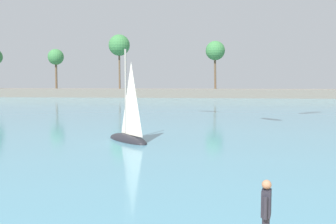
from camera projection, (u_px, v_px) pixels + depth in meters
name	position (u px, v px, depth m)	size (l,w,h in m)	color
sea	(183.00, 102.00, 65.59)	(220.00, 111.80, 0.06)	teal
palm_headland	(170.00, 84.00, 81.55)	(98.11, 6.36, 13.12)	slate
person_at_waterline	(266.00, 214.00, 8.59)	(0.27, 0.54, 1.67)	#23232D
sailboat_mid_bay	(128.00, 132.00, 24.10)	(3.61, 3.99, 6.03)	black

